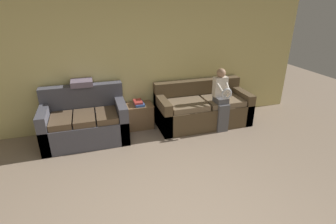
% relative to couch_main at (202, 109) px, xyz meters
% --- Properties ---
extents(wall_back, '(7.58, 0.06, 2.55)m').
position_rel_couch_main_xyz_m(wall_back, '(-1.47, 0.45, 0.95)').
color(wall_back, '#DBCC7F').
rests_on(wall_back, ground_plane).
extents(couch_main, '(1.88, 0.85, 0.86)m').
position_rel_couch_main_xyz_m(couch_main, '(0.00, 0.00, 0.00)').
color(couch_main, brown).
rests_on(couch_main, ground_plane).
extents(couch_side, '(1.47, 0.87, 0.96)m').
position_rel_couch_main_xyz_m(couch_side, '(-2.33, -0.01, 0.02)').
color(couch_side, '#4C4C56').
rests_on(couch_side, ground_plane).
extents(child_left_seated, '(0.26, 0.37, 1.21)m').
position_rel_couch_main_xyz_m(child_left_seated, '(0.23, -0.34, 0.36)').
color(child_left_seated, '#56565B').
rests_on(child_left_seated, ground_plane).
extents(side_shelf, '(0.55, 0.40, 0.49)m').
position_rel_couch_main_xyz_m(side_shelf, '(-1.29, 0.20, -0.07)').
color(side_shelf, brown).
rests_on(side_shelf, ground_plane).
extents(book_stack, '(0.19, 0.31, 0.09)m').
position_rel_couch_main_xyz_m(book_stack, '(-1.29, 0.19, 0.21)').
color(book_stack, '#33569E').
rests_on(book_stack, side_shelf).
extents(throw_pillow, '(0.38, 0.38, 0.10)m').
position_rel_couch_main_xyz_m(throw_pillow, '(-2.30, 0.28, 0.69)').
color(throw_pillow, slate).
rests_on(throw_pillow, couch_side).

